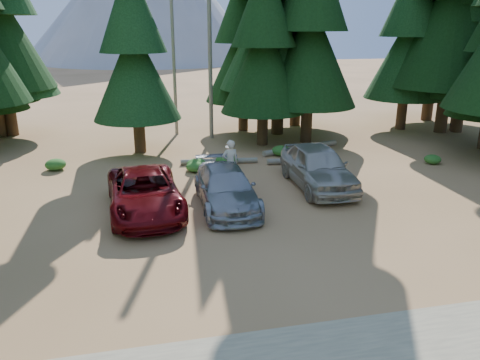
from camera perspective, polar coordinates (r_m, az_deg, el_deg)
The scene contains 18 objects.
ground at distance 15.34m, azimuth 2.17°, elevation -7.05°, with size 160.00×160.00×0.00m, color #9A6F41.
forest_belt_north at distance 29.37m, azimuth -5.18°, elevation 5.28°, with size 36.00×7.00×22.00m, color black, non-canonical shape.
snag_front at distance 28.25m, azimuth -3.72°, elevation 17.09°, with size 0.24×0.24×12.00m, color gray.
snag_back at distance 29.55m, azimuth -8.11°, elevation 15.06°, with size 0.20×0.20×10.00m, color gray.
red_pickup at distance 17.45m, azimuth -11.55°, elevation -1.50°, with size 2.54×5.52×1.53m, color #5F080C.
silver_minivan_center at distance 17.67m, azimuth -1.71°, elevation -0.99°, with size 2.06×5.06×1.47m, color #A1A3A9.
silver_minivan_right at distance 20.06m, azimuth 9.47°, elevation 1.64°, with size 2.14×5.33×1.81m, color #B5AEA1.
frisbee_player at distance 19.00m, azimuth -1.20°, elevation 2.12°, with size 0.75×0.55×1.90m.
log_left at distance 23.38m, azimuth -2.55°, elevation 2.30°, with size 0.27×0.27×3.84m, color gray.
log_mid at distance 23.62m, azimuth 7.55°, elevation 2.35°, with size 0.29×0.29×3.53m, color gray.
log_right at distance 26.07m, azimuth 7.44°, elevation 3.89°, with size 0.32×0.32×4.94m, color gray.
shrub_far_left at distance 24.03m, azimuth -21.57°, elevation 1.77°, with size 0.97×0.97×0.53m, color #226A20.
shrub_left at distance 22.16m, azimuth -5.46°, elevation 1.61°, with size 0.88×0.88×0.48m, color #226A20.
shrub_center_left at distance 22.54m, azimuth -5.32°, elevation 1.95°, with size 0.95×0.95×0.52m, color #226A20.
shrub_center_right at distance 22.94m, azimuth -1.63°, elevation 2.42°, with size 1.10×1.10×0.60m, color #226A20.
shrub_right at distance 24.04m, azimuth 10.59°, elevation 2.70°, with size 0.86×0.86×0.47m, color #226A20.
shrub_far_right at distance 24.96m, azimuth 5.02°, elevation 3.59°, with size 0.97×0.97×0.53m, color #226A20.
shrub_edge_east at distance 25.30m, azimuth 22.43°, elevation 2.36°, with size 0.82×0.82×0.45m, color #226A20.
Camera 1 is at (-3.54, -13.41, 6.55)m, focal length 35.00 mm.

